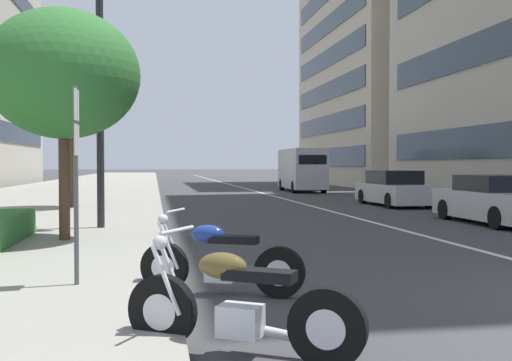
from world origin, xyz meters
TOP-DOWN VIEW (x-y plane):
  - sidewalk_right_plaza at (30.00, 11.17)m, footprint 160.00×10.22m
  - lane_centre_stripe at (35.00, 0.00)m, footprint 110.00×0.16m
  - motorcycle_under_tarp at (-0.34, 5.61)m, footprint 1.26×1.99m
  - motorcycle_by_sign_pole at (2.14, 5.50)m, footprint 1.05×2.09m
  - car_far_down_avenue at (9.86, -3.38)m, footprint 4.44×2.01m
  - car_lead_in_lane at (17.27, -3.43)m, footprint 4.56×1.85m
  - delivery_van_ahead at (30.30, -2.85)m, footprint 6.10×2.24m
  - parking_sign_by_curb at (2.37, 7.32)m, footprint 0.32×0.06m
  - street_lamp_with_banners at (9.35, 7.26)m, footprint 1.26×2.79m
  - street_tree_mid_sidewalk at (7.05, 8.16)m, footprint 3.11×3.11m
  - street_tree_near_plaza_corner at (16.43, 9.24)m, footprint 2.87×2.87m
  - office_tower_near_left at (41.82, -18.24)m, footprint 19.76×20.47m

SIDE VIEW (x-z plane):
  - lane_centre_stripe at x=35.00m, z-range 0.00..0.01m
  - sidewalk_right_plaza at x=30.00m, z-range 0.00..0.15m
  - motorcycle_by_sign_pole at x=2.14m, z-range -0.13..0.98m
  - motorcycle_under_tarp at x=-0.34m, z-range -0.13..0.99m
  - car_far_down_avenue at x=9.86m, z-range -0.04..1.35m
  - car_lead_in_lane at x=17.27m, z-range -0.05..1.40m
  - delivery_van_ahead at x=30.30m, z-range 0.09..2.76m
  - parking_sign_by_curb at x=2.37m, z-range 0.47..3.04m
  - street_tree_mid_sidewalk at x=7.05m, z-range 1.18..5.90m
  - street_tree_near_plaza_corner at x=16.43m, z-range 1.42..6.43m
  - street_lamp_with_banners at x=9.35m, z-range 0.96..10.35m
  - office_tower_near_left at x=41.82m, z-range 0.00..28.95m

